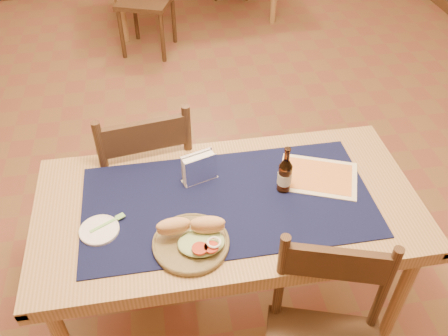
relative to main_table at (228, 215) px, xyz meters
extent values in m
cube|color=brown|center=(0.00, 0.80, -0.68)|extent=(6.00, 7.00, 0.02)
cylinder|color=tan|center=(0.72, -0.32, -0.31)|extent=(0.06, 0.06, 0.71)
cylinder|color=tan|center=(-0.72, 0.32, -0.31)|extent=(0.06, 0.06, 0.71)
cylinder|color=tan|center=(0.72, 0.32, -0.31)|extent=(0.06, 0.06, 0.71)
cube|color=tan|center=(0.00, 0.00, 0.06)|extent=(1.60, 0.80, 0.04)
cube|color=#0E1133|center=(0.00, 0.00, 0.09)|extent=(1.20, 0.60, 0.01)
cylinder|color=tan|center=(-0.47, 3.03, -0.31)|extent=(0.06, 0.06, 0.71)
cylinder|color=#462D19|center=(-0.18, 0.77, -0.42)|extent=(0.04, 0.04, 0.49)
cylinder|color=#462D19|center=(-0.57, 0.72, -0.42)|extent=(0.04, 0.04, 0.49)
cylinder|color=#462D19|center=(-0.13, 0.39, -0.42)|extent=(0.04, 0.04, 0.49)
cylinder|color=#462D19|center=(-0.51, 0.33, -0.42)|extent=(0.04, 0.04, 0.49)
cube|color=#462D19|center=(-0.35, 0.55, -0.18)|extent=(0.52, 0.52, 0.04)
cube|color=#462D19|center=(-0.32, 0.35, 0.20)|extent=(0.39, 0.09, 0.15)
cylinder|color=#462D19|center=(-0.13, 0.37, 0.07)|extent=(0.04, 0.04, 0.50)
cylinder|color=#462D19|center=(-0.51, 0.32, 0.07)|extent=(0.04, 0.04, 0.50)
cube|color=#462D19|center=(0.31, -0.43, 0.16)|extent=(0.36, 0.14, 0.14)
cylinder|color=#462D19|center=(0.13, -0.37, 0.03)|extent=(0.04, 0.04, 0.47)
cylinder|color=#462D19|center=(0.49, -0.49, 0.03)|extent=(0.04, 0.04, 0.47)
cylinder|color=#462D19|center=(-0.49, 2.70, -0.43)|extent=(0.04, 0.04, 0.47)
cylinder|color=#462D19|center=(-0.14, 2.57, -0.43)|extent=(0.04, 0.04, 0.47)
cylinder|color=#462D19|center=(-0.36, 3.06, -0.43)|extent=(0.04, 0.04, 0.47)
cylinder|color=#462D19|center=(0.00, 2.93, -0.43)|extent=(0.04, 0.04, 0.47)
cube|color=#462D19|center=(-0.25, 2.81, -0.19)|extent=(0.57, 0.57, 0.04)
cylinder|color=brown|center=(-0.18, -0.21, 0.10)|extent=(0.29, 0.29, 0.02)
torus|color=brown|center=(-0.18, -0.21, 0.10)|extent=(0.29, 0.29, 0.01)
ellipsoid|color=#BCD391|center=(-0.14, -0.23, 0.12)|extent=(0.18, 0.14, 0.03)
ellipsoid|color=tan|center=(-0.24, -0.17, 0.16)|extent=(0.13, 0.06, 0.07)
ellipsoid|color=tan|center=(-0.11, -0.18, 0.16)|extent=(0.14, 0.07, 0.07)
cylinder|color=#B12E17|center=(-0.15, -0.27, 0.14)|extent=(0.06, 0.06, 0.01)
cylinder|color=#B12E17|center=(-0.11, -0.27, 0.14)|extent=(0.05, 0.05, 0.01)
torus|color=white|center=(-0.10, -0.26, 0.15)|extent=(0.06, 0.06, 0.01)
cylinder|color=white|center=(-0.52, -0.08, 0.09)|extent=(0.16, 0.16, 0.01)
torus|color=white|center=(-0.52, -0.08, 0.10)|extent=(0.15, 0.15, 0.01)
cube|color=#81CB6F|center=(-0.51, -0.06, 0.10)|extent=(0.11, 0.07, 0.00)
cube|color=#81CB6F|center=(-0.44, -0.03, 0.10)|extent=(0.04, 0.04, 0.00)
cylinder|color=#42220B|center=(0.24, 0.03, 0.15)|extent=(0.06, 0.06, 0.13)
cone|color=#42220B|center=(0.24, 0.03, 0.24)|extent=(0.06, 0.06, 0.03)
cylinder|color=#42220B|center=(0.24, 0.03, 0.28)|extent=(0.02, 0.02, 0.05)
cylinder|color=#42220B|center=(0.24, 0.03, 0.31)|extent=(0.03, 0.03, 0.01)
cylinder|color=#EDE6BE|center=(0.24, 0.03, 0.15)|extent=(0.06, 0.06, 0.06)
cube|color=white|center=(-0.10, 0.15, 0.09)|extent=(0.16, 0.10, 0.00)
cube|color=white|center=(-0.09, 0.12, 0.16)|extent=(0.14, 0.05, 0.13)
cube|color=white|center=(-0.11, 0.17, 0.16)|extent=(0.14, 0.05, 0.13)
cube|color=white|center=(-0.10, 0.15, 0.15)|extent=(0.14, 0.08, 0.12)
cube|color=#44A2DB|center=(-0.09, 0.13, 0.17)|extent=(0.10, 0.03, 0.04)
cube|color=beige|center=(0.42, 0.08, 0.09)|extent=(0.40, 0.35, 0.00)
cube|color=orange|center=(0.42, 0.08, 0.09)|extent=(0.34, 0.29, 0.00)
camera|label=1|loc=(-0.25, -1.35, 1.51)|focal=38.00mm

